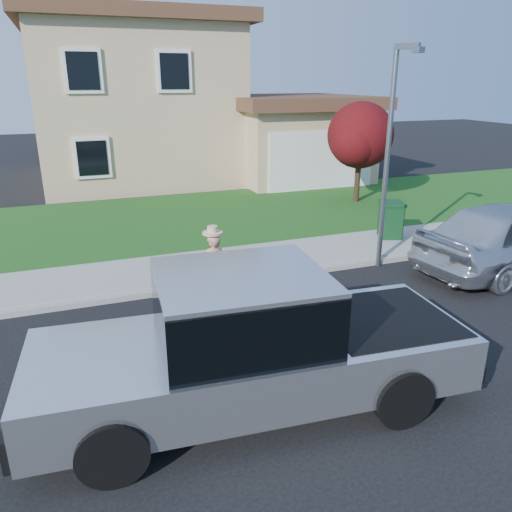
{
  "coord_description": "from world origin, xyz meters",
  "views": [
    {
      "loc": [
        -3.07,
        -6.93,
        4.33
      ],
      "look_at": [
        0.03,
        1.32,
        1.2
      ],
      "focal_mm": 35.0,
      "sensor_mm": 36.0,
      "label": 1
    }
  ],
  "objects_px": {
    "woman": "(214,268)",
    "trash_bin": "(391,219)",
    "pickup_truck": "(251,346)",
    "ornamental_tree": "(361,138)",
    "street_lamp": "(390,147)"
  },
  "relations": [
    {
      "from": "woman",
      "to": "trash_bin",
      "type": "bearing_deg",
      "value": -178.25
    },
    {
      "from": "pickup_truck",
      "to": "ornamental_tree",
      "type": "bearing_deg",
      "value": 56.54
    },
    {
      "from": "pickup_truck",
      "to": "trash_bin",
      "type": "xyz_separation_m",
      "value": [
        6.18,
        5.61,
        -0.27
      ]
    },
    {
      "from": "woman",
      "to": "trash_bin",
      "type": "height_order",
      "value": "woman"
    },
    {
      "from": "woman",
      "to": "pickup_truck",
      "type": "bearing_deg",
      "value": 63.22
    },
    {
      "from": "ornamental_tree",
      "to": "street_lamp",
      "type": "height_order",
      "value": "street_lamp"
    },
    {
      "from": "trash_bin",
      "to": "street_lamp",
      "type": "xyz_separation_m",
      "value": [
        -1.35,
        -1.57,
        2.22
      ]
    },
    {
      "from": "ornamental_tree",
      "to": "trash_bin",
      "type": "bearing_deg",
      "value": -110.19
    },
    {
      "from": "pickup_truck",
      "to": "woman",
      "type": "relative_size",
      "value": 3.75
    },
    {
      "from": "pickup_truck",
      "to": "ornamental_tree",
      "type": "relative_size",
      "value": 1.76
    },
    {
      "from": "trash_bin",
      "to": "street_lamp",
      "type": "distance_m",
      "value": 3.03
    },
    {
      "from": "ornamental_tree",
      "to": "trash_bin",
      "type": "height_order",
      "value": "ornamental_tree"
    },
    {
      "from": "ornamental_tree",
      "to": "woman",
      "type": "bearing_deg",
      "value": -138.29
    },
    {
      "from": "woman",
      "to": "ornamental_tree",
      "type": "bearing_deg",
      "value": -157.66
    },
    {
      "from": "woman",
      "to": "street_lamp",
      "type": "distance_m",
      "value": 4.91
    }
  ]
}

